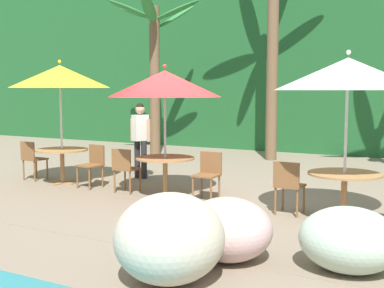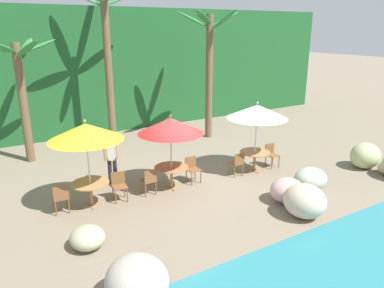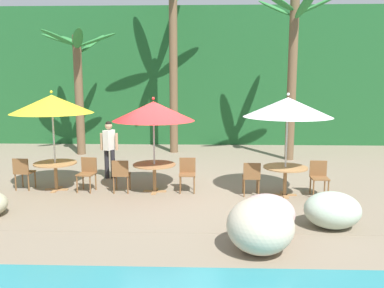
{
  "view_description": "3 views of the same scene",
  "coord_description": "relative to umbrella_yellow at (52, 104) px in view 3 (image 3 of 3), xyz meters",
  "views": [
    {
      "loc": [
        4.38,
        -7.72,
        1.98
      ],
      "look_at": [
        -0.07,
        0.53,
        0.98
      ],
      "focal_mm": 46.93,
      "sensor_mm": 36.0,
      "label": 1
    },
    {
      "loc": [
        -5.67,
        -9.7,
        5.01
      ],
      "look_at": [
        0.33,
        0.22,
        1.38
      ],
      "focal_mm": 34.59,
      "sensor_mm": 36.0,
      "label": 2
    },
    {
      "loc": [
        0.85,
        -9.84,
        2.91
      ],
      "look_at": [
        0.49,
        0.58,
        1.21
      ],
      "focal_mm": 37.42,
      "sensor_mm": 36.0,
      "label": 3
    }
  ],
  "objects": [
    {
      "name": "chair_yellow_seaward",
      "position": [
        0.85,
        -0.02,
        -1.76
      ],
      "size": [
        0.47,
        0.48,
        0.87
      ],
      "color": "brown",
      "rests_on": "ground"
    },
    {
      "name": "dining_table_white",
      "position": [
        5.94,
        -0.3,
        -1.66
      ],
      "size": [
        1.1,
        1.1,
        0.74
      ],
      "color": "#A37547",
      "rests_on": "ground"
    },
    {
      "name": "palm_tree_second",
      "position": [
        2.64,
        5.67,
        2.14
      ],
      "size": [
        3.66,
        3.74,
        6.73
      ],
      "color": "brown",
      "rests_on": "ground"
    },
    {
      "name": "dining_table_red",
      "position": [
        2.62,
        -0.08,
        -1.66
      ],
      "size": [
        1.1,
        1.1,
        0.74
      ],
      "color": "#A37547",
      "rests_on": "ground"
    },
    {
      "name": "chair_white_seaward",
      "position": [
        6.79,
        -0.25,
        -1.76
      ],
      "size": [
        0.44,
        0.45,
        0.87
      ],
      "color": "brown",
      "rests_on": "ground"
    },
    {
      "name": "umbrella_yellow",
      "position": [
        0.0,
        0.0,
        0.0
      ],
      "size": [
        2.09,
        2.09,
        2.62
      ],
      "color": "silver",
      "rests_on": "ground"
    },
    {
      "name": "umbrella_white",
      "position": [
        5.94,
        -0.3,
        -0.04
      ],
      "size": [
        2.17,
        2.17,
        2.58
      ],
      "color": "silver",
      "rests_on": "ground"
    },
    {
      "name": "rock_seawall",
      "position": [
        6.53,
        -3.43,
        -1.86
      ],
      "size": [
        12.89,
        3.48,
        0.97
      ],
      "color": "#BDB493",
      "rests_on": "ground"
    },
    {
      "name": "palm_tree_nearest",
      "position": [
        -0.93,
        5.11,
        0.94
      ],
      "size": [
        2.98,
        2.74,
        4.7
      ],
      "color": "brown",
      "rests_on": "ground"
    },
    {
      "name": "chair_red_inland",
      "position": [
        1.77,
        -0.2,
        -1.76
      ],
      "size": [
        0.43,
        0.44,
        0.87
      ],
      "color": "brown",
      "rests_on": "ground"
    },
    {
      "name": "chair_white_inland",
      "position": [
        5.09,
        -0.38,
        -1.76
      ],
      "size": [
        0.43,
        0.43,
        0.87
      ],
      "color": "brown",
      "rests_on": "ground"
    },
    {
      "name": "chair_yellow_inland",
      "position": [
        -0.85,
        -0.04,
        -1.76
      ],
      "size": [
        0.45,
        0.45,
        0.87
      ],
      "color": "brown",
      "rests_on": "ground"
    },
    {
      "name": "chair_red_seaward",
      "position": [
        3.47,
        0.02,
        -1.76
      ],
      "size": [
        0.43,
        0.44,
        0.87
      ],
      "color": "brown",
      "rests_on": "ground"
    },
    {
      "name": "ground_plane",
      "position": [
        3.09,
        -0.28,
        -2.27
      ],
      "size": [
        120.0,
        120.0,
        0.0
      ],
      "primitive_type": "plane",
      "color": "gray"
    },
    {
      "name": "umbrella_red",
      "position": [
        2.62,
        -0.08,
        -0.17
      ],
      "size": [
        2.09,
        2.09,
        2.46
      ],
      "color": "silver",
      "rests_on": "ground"
    },
    {
      "name": "waiter_in_white",
      "position": [
        1.12,
        1.31,
        -1.28
      ],
      "size": [
        0.52,
        0.39,
        1.7
      ],
      "color": "#232328",
      "rests_on": "ground"
    },
    {
      "name": "palm_tree_third",
      "position": [
        6.98,
        4.32,
        1.5
      ],
      "size": [
        2.88,
        3.02,
        5.81
      ],
      "color": "brown",
      "rests_on": "ground"
    },
    {
      "name": "dining_table_yellow",
      "position": [
        0.0,
        0.0,
        -1.66
      ],
      "size": [
        1.1,
        1.1,
        0.74
      ],
      "color": "#A37547",
      "rests_on": "ground"
    },
    {
      "name": "foliage_backdrop",
      "position": [
        3.09,
        8.72,
        0.73
      ],
      "size": [
        28.0,
        2.4,
        6.0
      ],
      "color": "#1E5628",
      "rests_on": "ground"
    },
    {
      "name": "terrace_deck",
      "position": [
        3.09,
        -0.28,
        -2.27
      ],
      "size": [
        18.0,
        5.2,
        0.01
      ],
      "color": "gray",
      "rests_on": "ground"
    }
  ]
}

